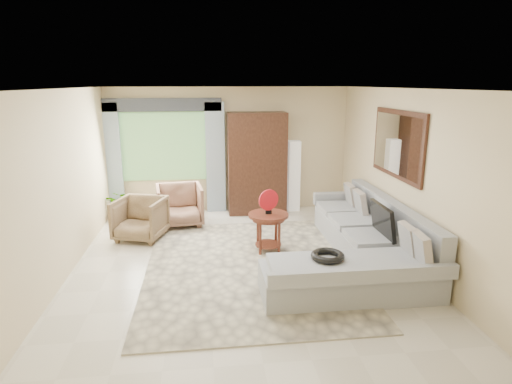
{
  "coord_description": "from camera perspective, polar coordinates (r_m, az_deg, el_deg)",
  "views": [
    {
      "loc": [
        -0.51,
        -5.96,
        2.68
      ],
      "look_at": [
        0.25,
        0.35,
        1.05
      ],
      "focal_mm": 30.0,
      "sensor_mm": 36.0,
      "label": 1
    }
  ],
  "objects": [
    {
      "name": "wall_mirror",
      "position": [
        7.03,
        18.31,
        6.07
      ],
      "size": [
        0.05,
        1.7,
        1.05
      ],
      "color": "black",
      "rests_on": "wall_right"
    },
    {
      "name": "armoire",
      "position": [
        8.89,
        0.1,
        3.83
      ],
      "size": [
        1.2,
        0.55,
        2.1
      ],
      "primitive_type": "cube",
      "color": "black",
      "rests_on": "ground"
    },
    {
      "name": "red_disc",
      "position": [
        6.77,
        1.69,
        -1.06
      ],
      "size": [
        0.33,
        0.14,
        0.34
      ],
      "primitive_type": "cylinder",
      "rotation": [
        1.57,
        0.0,
        0.34
      ],
      "color": "red",
      "rests_on": "coffee_table"
    },
    {
      "name": "coffee_table",
      "position": [
        6.93,
        1.65,
        -5.34
      ],
      "size": [
        0.65,
        0.65,
        0.65
      ],
      "rotation": [
        0.0,
        0.0,
        0.28
      ],
      "color": "#4A1E13",
      "rests_on": "ground"
    },
    {
      "name": "sectional_sofa",
      "position": [
        6.66,
        13.87,
        -7.13
      ],
      "size": [
        2.3,
        3.46,
        0.9
      ],
      "color": "#9DA1A5",
      "rests_on": "ground"
    },
    {
      "name": "curtain_right",
      "position": [
        8.97,
        -5.43,
        4.51
      ],
      "size": [
        0.4,
        0.08,
        2.3
      ],
      "primitive_type": "cube",
      "color": "#9EB7CC",
      "rests_on": "ground"
    },
    {
      "name": "garden_hose",
      "position": [
        5.56,
        9.53,
        -8.4
      ],
      "size": [
        0.43,
        0.43,
        0.09
      ],
      "primitive_type": "torus",
      "color": "black",
      "rests_on": "sectional_sofa"
    },
    {
      "name": "window",
      "position": [
        9.06,
        -12.17,
        5.95
      ],
      "size": [
        1.8,
        0.04,
        1.4
      ],
      "primitive_type": "cube",
      "color": "#669E59",
      "rests_on": "wall_back"
    },
    {
      "name": "valance",
      "position": [
        8.91,
        -12.51,
        11.3
      ],
      "size": [
        2.4,
        0.12,
        0.26
      ],
      "primitive_type": "cube",
      "color": "#1E232D",
      "rests_on": "wall_back"
    },
    {
      "name": "curtain_left",
      "position": [
        9.17,
        -18.7,
        4.03
      ],
      "size": [
        0.4,
        0.08,
        2.3
      ],
      "primitive_type": "cube",
      "color": "#9EB7CC",
      "rests_on": "ground"
    },
    {
      "name": "armchair_right",
      "position": [
        8.34,
        -10.14,
        -1.74
      ],
      "size": [
        0.94,
        0.96,
        0.79
      ],
      "primitive_type": "imported",
      "rotation": [
        0.0,
        0.0,
        0.13
      ],
      "color": "#835E47",
      "rests_on": "ground"
    },
    {
      "name": "ground",
      "position": [
        6.55,
        -1.83,
        -9.76
      ],
      "size": [
        6.0,
        6.0,
        0.0
      ],
      "primitive_type": "plane",
      "color": "silver",
      "rests_on": "ground"
    },
    {
      "name": "potted_plant",
      "position": [
        9.01,
        -17.53,
        -1.64
      ],
      "size": [
        0.67,
        0.63,
        0.59
      ],
      "primitive_type": "imported",
      "rotation": [
        0.0,
        0.0,
        -0.38
      ],
      "color": "#999999",
      "rests_on": "ground"
    },
    {
      "name": "floor_lamp",
      "position": [
        9.14,
        5.05,
        2.15
      ],
      "size": [
        0.24,
        0.24,
        1.5
      ],
      "primitive_type": "cube",
      "color": "silver",
      "rests_on": "ground"
    },
    {
      "name": "armchair_left",
      "position": [
        7.76,
        -15.18,
        -3.45
      ],
      "size": [
        0.99,
        1.01,
        0.74
      ],
      "primitive_type": "imported",
      "rotation": [
        0.0,
        0.0,
        -0.29
      ],
      "color": "olive",
      "rests_on": "ground"
    },
    {
      "name": "tv_screen",
      "position": [
        6.55,
        16.53,
        -3.64
      ],
      "size": [
        0.14,
        0.74,
        0.48
      ],
      "primitive_type": "cube",
      "rotation": [
        0.0,
        -0.17,
        0.0
      ],
      "color": "black",
      "rests_on": "sectional_sofa"
    },
    {
      "name": "area_rug",
      "position": [
        6.51,
        -1.03,
        -9.84
      ],
      "size": [
        3.01,
        4.0,
        0.02
      ],
      "primitive_type": "cube",
      "rotation": [
        0.0,
        0.0,
        0.0
      ],
      "color": "beige",
      "rests_on": "ground"
    }
  ]
}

